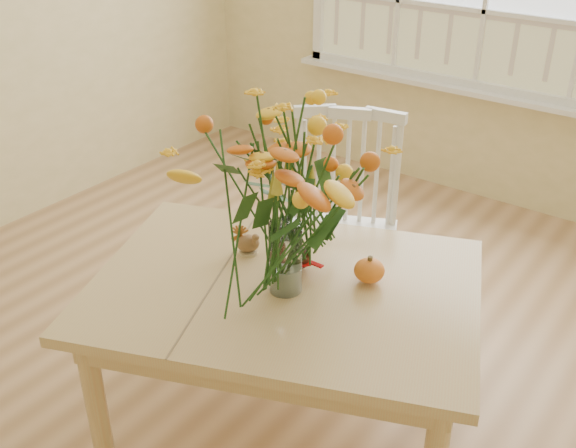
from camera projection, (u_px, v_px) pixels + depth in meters
The scene contains 7 objects.
floor at pixel (242, 382), 2.83m from camera, with size 4.00×4.50×0.01m, color #AA7E52.
dining_table at pixel (285, 306), 2.29m from camera, with size 1.52×1.32×0.68m.
windsor_chair at pixel (343, 218), 2.91m from camera, with size 0.61×0.60×1.00m.
flower_vase at pixel (285, 190), 2.04m from camera, with size 0.51×0.51×0.61m.
pumpkin at pixel (369, 271), 2.24m from camera, with size 0.10×0.10×0.08m, color #D15C18.
turkey_figurine at pixel (248, 243), 2.40m from camera, with size 0.10×0.10×0.10m.
dark_gourd at pixel (298, 259), 2.31m from camera, with size 0.13×0.10×0.08m.
Camera 1 is at (1.43, -1.62, 1.95)m, focal length 42.00 mm.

